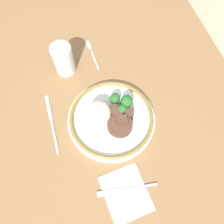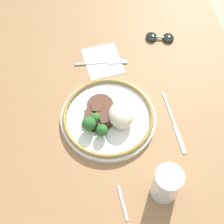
# 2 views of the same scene
# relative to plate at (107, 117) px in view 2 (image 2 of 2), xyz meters

# --- Properties ---
(ground_plane) EXTENTS (8.00, 8.00, 0.00)m
(ground_plane) POSITION_rel_plate_xyz_m (0.01, 0.00, -0.06)
(ground_plane) COLOR tan
(dining_table) EXTENTS (1.53, 0.95, 0.04)m
(dining_table) POSITION_rel_plate_xyz_m (0.01, 0.00, -0.04)
(dining_table) COLOR olive
(dining_table) RESTS_ON ground
(napkin) EXTENTS (0.15, 0.13, 0.00)m
(napkin) POSITION_rel_plate_xyz_m (-0.23, 0.02, -0.02)
(napkin) COLOR white
(napkin) RESTS_ON dining_table
(plate) EXTENTS (0.28, 0.28, 0.07)m
(plate) POSITION_rel_plate_xyz_m (0.00, 0.00, 0.00)
(plate) COLOR white
(plate) RESTS_ON dining_table
(juice_glass) EXTENTS (0.07, 0.07, 0.11)m
(juice_glass) POSITION_rel_plate_xyz_m (0.24, 0.11, 0.03)
(juice_glass) COLOR #F4AD19
(juice_glass) RESTS_ON dining_table
(fork) EXTENTS (0.03, 0.18, 0.00)m
(fork) POSITION_rel_plate_xyz_m (-0.22, 0.03, -0.02)
(fork) COLOR #ADADB2
(fork) RESTS_ON napkin
(knife) EXTENTS (0.21, 0.02, 0.00)m
(knife) POSITION_rel_plate_xyz_m (0.05, 0.19, -0.02)
(knife) COLOR #ADADB2
(knife) RESTS_ON dining_table
(sunglasses) EXTENTS (0.07, 0.11, 0.01)m
(sunglasses) POSITION_rel_plate_xyz_m (-0.30, 0.24, -0.01)
(sunglasses) COLOR black
(sunglasses) RESTS_ON dining_table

